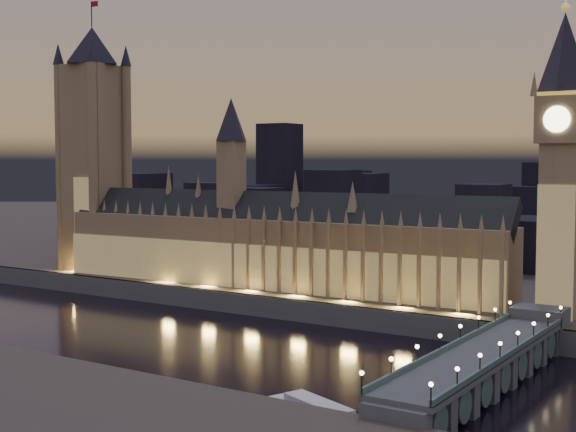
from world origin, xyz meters
The scene contains 9 objects.
ground_plane centered at (0.00, 0.00, 0.00)m, with size 2000.00×2000.00×0.00m, color black.
north_bank centered at (0.00, 520.00, 4.00)m, with size 2000.00×960.00×8.00m, color #4A4238.
embankment_wall centered at (0.00, 41.00, 4.00)m, with size 2000.00×2.50×8.00m, color #484F50.
palace_of_westminster centered at (-8.95, 61.74, 26.37)m, with size 202.00×30.42×78.00m.
victoria_tower centered at (-110.00, 61.93, 70.92)m, with size 31.68×31.68×126.60m.
elizabeth_tower centered at (108.00, 61.92, 67.25)m, with size 18.00×18.00×106.37m.
westminster_bridge centered at (106.39, -3.46, 6.00)m, with size 16.70×113.00×15.90m.
river_boat centered at (83.48, -52.58, 1.56)m, with size 38.70×22.30×4.50m.
city_backdrop centered at (35.79, 246.95, 30.69)m, with size 473.71×215.63×79.38m.
Camera 1 is at (176.41, -208.13, 59.96)m, focal length 50.00 mm.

